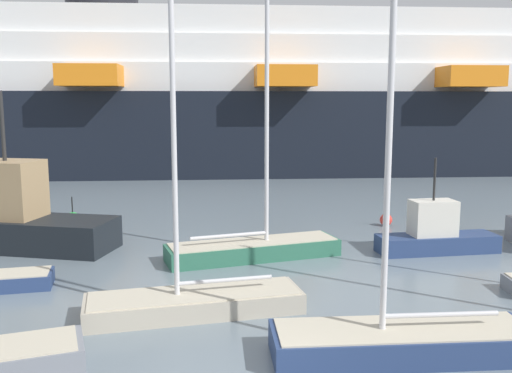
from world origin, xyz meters
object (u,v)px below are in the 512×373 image
(sailboat_0, at_px, (194,299))
(channel_buoy_2, at_px, (386,220))
(fishing_boat_0, at_px, (15,219))
(channel_buoy_0, at_px, (73,220))
(cruise_ship, at_px, (348,99))
(sailboat_2, at_px, (254,244))
(sailboat_6, at_px, (402,337))
(fishing_boat_1, at_px, (436,234))

(sailboat_0, distance_m, channel_buoy_2, 14.59)
(channel_buoy_2, bearing_deg, sailboat_0, -126.78)
(fishing_boat_0, xyz_separation_m, channel_buoy_0, (1.26, 4.01, -0.89))
(fishing_boat_0, xyz_separation_m, cruise_ship, (19.93, 30.55, 5.17))
(channel_buoy_2, bearing_deg, sailboat_2, -140.04)
(sailboat_6, xyz_separation_m, channel_buoy_0, (-12.49, 14.77, -0.11))
(sailboat_2, relative_size, sailboat_6, 1.25)
(fishing_boat_0, distance_m, channel_buoy_2, 17.54)
(channel_buoy_0, relative_size, cruise_ship, 0.01)
(fishing_boat_0, xyz_separation_m, channel_buoy_2, (17.08, 3.89, -0.95))
(sailboat_2, xyz_separation_m, channel_buoy_0, (-8.98, 5.85, -0.21))
(sailboat_0, height_order, sailboat_2, sailboat_2)
(sailboat_6, distance_m, fishing_boat_1, 10.48)
(channel_buoy_0, distance_m, cruise_ship, 33.01)
(fishing_boat_0, bearing_deg, channel_buoy_0, -94.75)
(cruise_ship, bearing_deg, sailboat_6, -101.37)
(sailboat_2, distance_m, channel_buoy_0, 10.72)
(channel_buoy_2, bearing_deg, cruise_ship, 83.90)
(fishing_boat_0, bearing_deg, sailboat_2, -177.52)
(sailboat_0, relative_size, channel_buoy_0, 6.23)
(fishing_boat_1, xyz_separation_m, channel_buoy_2, (-0.80, 5.02, -0.44))
(sailboat_0, bearing_deg, channel_buoy_2, -139.50)
(sailboat_0, relative_size, fishing_boat_1, 1.85)
(sailboat_2, distance_m, channel_buoy_2, 8.93)
(sailboat_6, bearing_deg, sailboat_2, -71.53)
(sailboat_0, height_order, channel_buoy_0, sailboat_0)
(sailboat_6, distance_m, channel_buoy_2, 15.03)
(sailboat_6, relative_size, fishing_boat_0, 1.17)
(sailboat_0, bearing_deg, fishing_boat_1, -157.76)
(fishing_boat_0, bearing_deg, cruise_ship, -110.45)
(channel_buoy_2, height_order, cruise_ship, cruise_ship)
(sailboat_6, relative_size, channel_buoy_0, 6.62)
(sailboat_0, xyz_separation_m, fishing_boat_1, (9.53, 6.66, 0.31))
(fishing_boat_0, relative_size, fishing_boat_1, 1.68)
(sailboat_2, bearing_deg, channel_buoy_2, 22.07)
(sailboat_6, bearing_deg, sailboat_0, -31.77)
(channel_buoy_0, xyz_separation_m, cruise_ship, (18.67, 26.54, 6.06))
(sailboat_6, bearing_deg, fishing_boat_0, -41.05)
(sailboat_2, relative_size, cruise_ship, 0.10)
(channel_buoy_0, distance_m, channel_buoy_2, 15.82)
(sailboat_2, xyz_separation_m, channel_buoy_2, (6.84, 5.73, -0.27))
(sailboat_6, distance_m, fishing_boat_0, 17.48)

